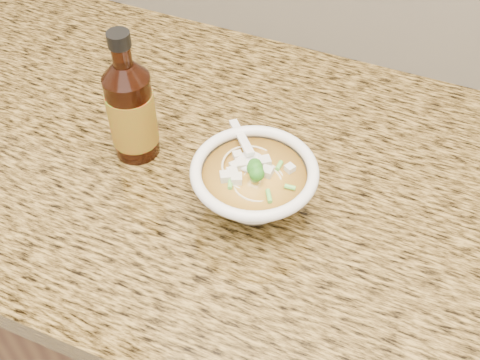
% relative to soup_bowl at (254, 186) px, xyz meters
% --- Properties ---
extents(cabinet, '(4.00, 0.65, 0.86)m').
position_rel_soup_bowl_xyz_m(cabinet, '(0.09, 0.07, -0.51)').
color(cabinet, '#371D10').
rests_on(cabinet, ground).
extents(counter_slab, '(4.00, 0.68, 0.04)m').
position_rel_soup_bowl_xyz_m(counter_slab, '(0.09, 0.07, -0.06)').
color(counter_slab, olive).
rests_on(counter_slab, cabinet).
extents(soup_bowl, '(0.17, 0.17, 0.09)m').
position_rel_soup_bowl_xyz_m(soup_bowl, '(0.00, 0.00, 0.00)').
color(soup_bowl, white).
rests_on(soup_bowl, counter_slab).
extents(hot_sauce_bottle, '(0.09, 0.09, 0.20)m').
position_rel_soup_bowl_xyz_m(hot_sauce_bottle, '(-0.20, 0.03, 0.04)').
color(hot_sauce_bottle, black).
rests_on(hot_sauce_bottle, counter_slab).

